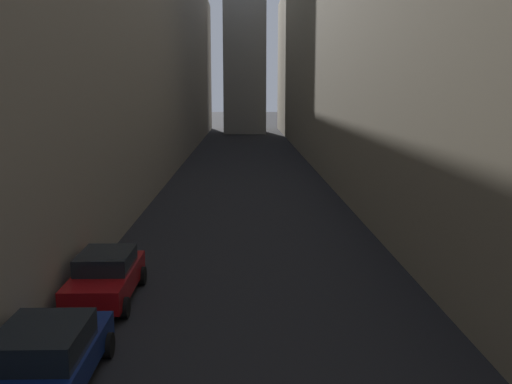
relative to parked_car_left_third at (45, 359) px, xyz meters
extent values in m
plane|color=black|center=(4.40, 30.38, -0.75)|extent=(264.00, 264.00, 0.00)
cube|color=gray|center=(-6.26, 32.38, 9.12)|extent=(10.33, 108.00, 19.75)
cube|color=gray|center=(15.79, 32.38, 9.23)|extent=(11.78, 108.00, 19.96)
cube|color=navy|center=(0.00, 0.02, -0.16)|extent=(1.85, 4.58, 0.58)
cube|color=black|center=(0.00, -0.05, 0.42)|extent=(1.70, 2.17, 0.59)
cylinder|color=black|center=(-0.92, 1.58, -0.45)|extent=(0.22, 0.60, 0.60)
cylinder|color=black|center=(0.92, 1.58, -0.45)|extent=(0.22, 0.60, 0.60)
cube|color=maroon|center=(0.00, 5.42, -0.12)|extent=(1.67, 4.16, 0.67)
cube|color=black|center=(0.00, 5.53, 0.47)|extent=(1.53, 2.01, 0.51)
cylinder|color=black|center=(-0.83, 6.83, -0.45)|extent=(0.22, 0.60, 0.60)
cylinder|color=black|center=(0.83, 6.83, -0.45)|extent=(0.22, 0.60, 0.60)
cylinder|color=black|center=(-0.83, 4.00, -0.45)|extent=(0.22, 0.60, 0.60)
cylinder|color=black|center=(0.83, 4.00, -0.45)|extent=(0.22, 0.60, 0.60)
camera|label=1|loc=(4.16, -11.39, 5.51)|focal=40.66mm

